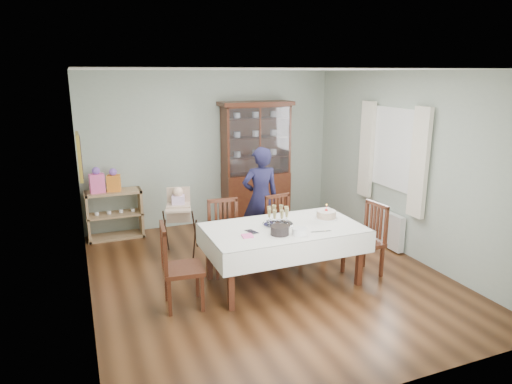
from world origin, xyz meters
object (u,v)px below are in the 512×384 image
sideboard (115,214)px  chair_end_right (364,254)px  gift_bag_orange (114,181)px  chair_far_right (283,241)px  china_cabinet (256,161)px  gift_bag_pink (97,181)px  chair_far_left (227,251)px  birthday_cake (326,215)px  chair_end_left (182,282)px  champagne_tray (278,220)px  woman (260,198)px  dining_table (283,254)px  high_chair (180,228)px

sideboard → chair_end_right: bearing=-42.5°
gift_bag_orange → chair_far_right: bearing=-40.7°
china_cabinet → gift_bag_pink: 2.74m
chair_far_left → birthday_cake: bearing=-17.0°
china_cabinet → birthday_cake: bearing=-89.0°
gift_bag_orange → chair_end_left: bearing=-79.8°
champagne_tray → gift_bag_orange: bearing=126.6°
chair_far_right → woman: woman is taller
chair_far_right → birthday_cake: (0.36, -0.57, 0.53)m
dining_table → chair_end_left: bearing=-174.0°
chair_far_right → chair_end_right: size_ratio=0.96×
champagne_tray → woman: bearing=78.3°
sideboard → champagne_tray: champagne_tray is taller
gift_bag_orange → chair_end_right: bearing=-42.5°
china_cabinet → chair_far_right: 2.06m
birthday_cake → chair_end_right: bearing=-32.6°
chair_end_left → woman: woman is taller
chair_end_left → birthday_cake: (2.04, 0.23, 0.51)m
chair_end_right → china_cabinet: bearing=-175.8°
gift_bag_orange → gift_bag_pink: bearing=180.0°
dining_table → chair_far_right: size_ratio=2.11×
champagne_tray → sideboard: bearing=126.7°
chair_far_right → champagne_tray: bearing=-129.9°
dining_table → birthday_cake: (0.67, 0.09, 0.43)m
chair_end_left → high_chair: (0.33, 1.58, 0.11)m
birthday_cake → gift_bag_pink: (-2.78, 2.43, 0.17)m
dining_table → chair_far_right: (0.32, 0.66, -0.10)m
chair_far_left → champagne_tray: champagne_tray is taller
chair_end_left → high_chair: size_ratio=0.97×
gift_bag_pink → chair_far_left: bearing=-52.1°
gift_bag_pink → sideboard: bearing=4.9°
chair_end_left → woman: bearing=-42.4°
chair_end_right → champagne_tray: champagne_tray is taller
sideboard → birthday_cake: bearing=-43.9°
china_cabinet → gift_bag_orange: size_ratio=5.75×
chair_end_left → gift_bag_pink: size_ratio=2.41×
chair_far_right → woman: (-0.11, 0.60, 0.51)m
high_chair → chair_far_right: bearing=-15.3°
dining_table → chair_far_left: size_ratio=2.01×
high_chair → birthday_cake: 2.22m
woman → birthday_cake: (0.47, -1.18, 0.02)m
gift_bag_orange → woman: bearing=-31.5°
woman → high_chair: 1.31m
dining_table → sideboard: 3.15m
champagne_tray → dining_table: bearing=-65.4°
chair_end_right → woman: bearing=-153.9°
china_cabinet → sideboard: size_ratio=2.42×
chair_end_left → gift_bag_pink: gift_bag_pink is taller
china_cabinet → birthday_cake: size_ratio=7.25×
dining_table → sideboard: sideboard is taller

